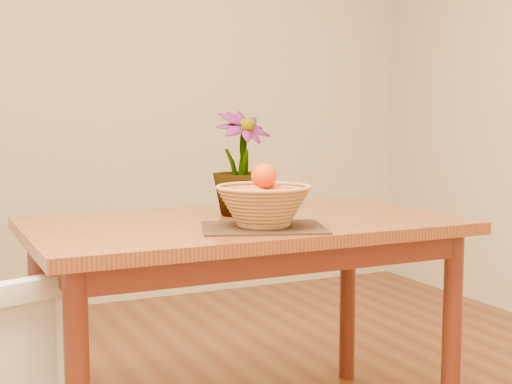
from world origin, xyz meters
name	(u,v)px	position (x,y,z in m)	size (l,w,h in m)	color
wall_back	(102,71)	(0.00, 2.25, 1.35)	(4.00, 0.02, 2.70)	beige
table	(244,246)	(0.00, 0.30, 0.66)	(1.40, 0.80, 0.75)	brown
placemat	(263,227)	(-0.02, 0.10, 0.75)	(0.37, 0.28, 0.01)	#372414
wicker_basket	(263,208)	(-0.02, 0.10, 0.81)	(0.29, 0.29, 0.12)	#B08649
orange_pile	(264,194)	(-0.02, 0.11, 0.86)	(0.18, 0.18, 0.14)	#D93B03
potted_plant	(241,163)	(0.04, 0.40, 0.93)	(0.20, 0.20, 0.36)	#1A4012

